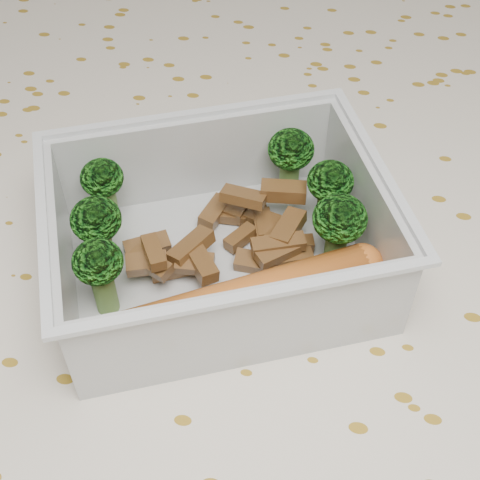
# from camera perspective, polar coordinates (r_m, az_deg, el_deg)

# --- Properties ---
(dining_table) EXTENTS (1.40, 0.90, 0.75)m
(dining_table) POSITION_cam_1_polar(r_m,az_deg,el_deg) (0.47, -0.61, -10.30)
(dining_table) COLOR brown
(dining_table) RESTS_ON ground
(tablecloth) EXTENTS (1.46, 0.96, 0.19)m
(tablecloth) POSITION_cam_1_polar(r_m,az_deg,el_deg) (0.43, -0.67, -6.69)
(tablecloth) COLOR silver
(tablecloth) RESTS_ON dining_table
(lunch_container) EXTENTS (0.23, 0.21, 0.07)m
(lunch_container) POSITION_cam_1_polar(r_m,az_deg,el_deg) (0.38, -1.74, -0.49)
(lunch_container) COLOR silver
(lunch_container) RESTS_ON tablecloth
(broccoli_florets) EXTENTS (0.17, 0.14, 0.05)m
(broccoli_florets) POSITION_cam_1_polar(r_m,az_deg,el_deg) (0.38, -1.62, 2.91)
(broccoli_florets) COLOR #608C3F
(broccoli_florets) RESTS_ON lunch_container
(meat_pile) EXTENTS (0.11, 0.08, 0.03)m
(meat_pile) POSITION_cam_1_polar(r_m,az_deg,el_deg) (0.39, -0.61, 0.15)
(meat_pile) COLOR brown
(meat_pile) RESTS_ON lunch_container
(sausage) EXTENTS (0.15, 0.09, 0.02)m
(sausage) POSITION_cam_1_polar(r_m,az_deg,el_deg) (0.36, 0.32, -5.05)
(sausage) COLOR #BD5F22
(sausage) RESTS_ON lunch_container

